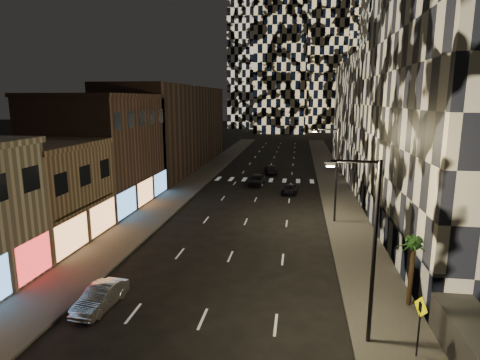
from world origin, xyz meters
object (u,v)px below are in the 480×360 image
(streetlight_near, at_px, (370,240))
(car_dark_midlane, at_px, (257,180))
(car_silver_parked, at_px, (100,297))
(car_dark_rightlane, at_px, (290,189))
(ped_sign, at_px, (420,316))
(car_dark_oncoming, at_px, (271,169))
(palm_tree, at_px, (413,249))
(streetlight_far, at_px, (334,168))

(streetlight_near, relative_size, car_dark_midlane, 1.96)
(car_silver_parked, xyz_separation_m, car_dark_midlane, (5.34, 34.89, 0.11))
(car_dark_rightlane, relative_size, ped_sign, 1.36)
(car_dark_oncoming, height_order, palm_tree, palm_tree)
(palm_tree, bearing_deg, streetlight_near, -127.92)
(streetlight_far, xyz_separation_m, car_silver_parked, (-14.43, -18.70, -4.68))
(car_dark_midlane, bearing_deg, palm_tree, -63.29)
(car_dark_midlane, bearing_deg, ped_sign, -67.12)
(car_dark_rightlane, bearing_deg, car_silver_parked, -104.10)
(car_dark_rightlane, bearing_deg, streetlight_far, -65.13)
(streetlight_near, distance_m, car_dark_midlane, 37.59)
(car_dark_rightlane, xyz_separation_m, palm_tree, (7.50, -27.56, 3.00))
(streetlight_far, distance_m, car_silver_parked, 24.08)
(car_dark_midlane, relative_size, palm_tree, 1.11)
(car_dark_oncoming, xyz_separation_m, palm_tree, (10.92, -41.56, 2.86))
(streetlight_near, distance_m, car_dark_oncoming, 46.49)
(streetlight_far, relative_size, ped_sign, 3.04)
(car_dark_oncoming, relative_size, ped_sign, 1.63)
(car_silver_parked, xyz_separation_m, car_dark_rightlane, (10.07, 30.30, -0.11))
(palm_tree, bearing_deg, car_dark_midlane, 110.83)
(car_dark_midlane, xyz_separation_m, car_dark_oncoming, (1.31, 9.40, -0.08))
(streetlight_far, bearing_deg, streetlight_near, -90.00)
(palm_tree, bearing_deg, streetlight_far, 101.15)
(car_dark_oncoming, relative_size, palm_tree, 1.17)
(car_dark_midlane, relative_size, ped_sign, 1.55)
(streetlight_near, xyz_separation_m, car_silver_parked, (-14.43, 1.30, -4.68))
(car_dark_midlane, bearing_deg, car_silver_parked, -92.82)
(streetlight_near, xyz_separation_m, palm_tree, (3.15, 4.04, -1.80))
(streetlight_near, distance_m, streetlight_far, 20.00)
(streetlight_far, bearing_deg, car_dark_rightlane, 110.58)
(car_dark_midlane, distance_m, car_dark_oncoming, 9.50)
(car_dark_rightlane, height_order, ped_sign, ped_sign)
(streetlight_far, bearing_deg, ped_sign, -83.84)
(car_dark_oncoming, height_order, ped_sign, ped_sign)
(streetlight_near, height_order, car_dark_rightlane, streetlight_near)
(ped_sign, relative_size, palm_tree, 0.72)
(car_dark_rightlane, bearing_deg, car_dark_midlane, 140.15)
(car_silver_parked, relative_size, car_dark_rightlane, 1.01)
(palm_tree, bearing_deg, car_silver_parked, -171.16)
(ped_sign, bearing_deg, streetlight_near, 141.96)
(ped_sign, bearing_deg, car_dark_midlane, 91.04)
(car_silver_parked, distance_m, car_dark_rightlane, 31.93)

